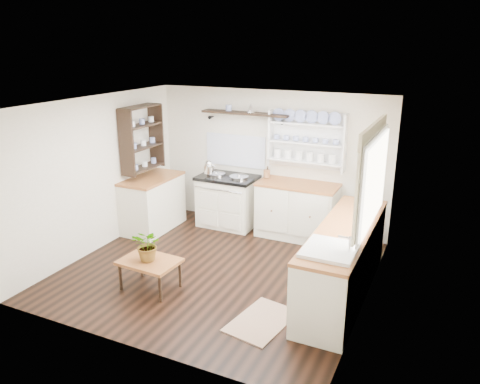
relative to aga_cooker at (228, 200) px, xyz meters
The scene contains 19 objects.
floor 1.75m from the aga_cooker, 68.01° to the right, with size 4.00×3.80×0.01m, color black.
wall_back 1.00m from the aga_cooker, 27.52° to the left, with size 4.00×0.02×2.30m, color beige.
wall_right 3.15m from the aga_cooker, 30.79° to the right, with size 0.02×3.80×2.30m, color beige.
wall_left 2.20m from the aga_cooker, 131.03° to the right, with size 0.02×3.80×2.30m, color beige.
ceiling 2.51m from the aga_cooker, 68.01° to the right, with size 4.00×3.80×0.01m, color white.
window 3.15m from the aga_cooker, 28.79° to the right, with size 0.08×1.55×1.22m.
aga_cooker is the anchor object (origin of this frame).
back_cabinets 1.23m from the aga_cooker, ahead, with size 1.27×0.63×0.90m.
right_cabinets 2.76m from the aga_cooker, 32.20° to the right, with size 0.62×2.43×0.90m.
belfast_sink 3.24m from the aga_cooker, 43.56° to the right, with size 0.55×0.60×0.45m.
left_cabinets 1.26m from the aga_cooker, 147.86° to the right, with size 0.62×1.13×0.90m.
plate_rack 1.72m from the aga_cooker, 12.89° to the left, with size 1.20×0.22×0.90m.
high_shelf 1.50m from the aga_cooker, 41.57° to the left, with size 1.50×0.29×0.16m.
left_shelving 1.77m from the aga_cooker, 150.96° to the right, with size 0.28×0.80×1.05m, color black.
kettle 0.66m from the aga_cooker, 156.86° to the right, with size 0.17×0.17×0.21m, color silver, non-canonical shape.
utensil_crock 0.86m from the aga_cooker, ahead, with size 0.11×0.11×0.13m, color brown.
center_table 2.38m from the aga_cooker, 88.03° to the right, with size 0.75×0.56×0.40m.
potted_plant 2.38m from the aga_cooker, 88.03° to the right, with size 0.38×0.33×0.42m, color #3F7233.
floor_rug 3.01m from the aga_cooker, 55.99° to the right, with size 0.55×0.85×0.02m, color #937255.
Camera 1 is at (2.76, -5.17, 3.03)m, focal length 35.00 mm.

